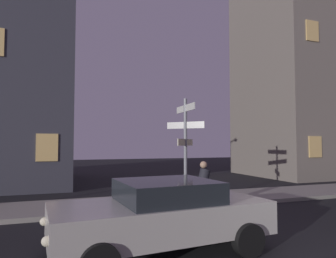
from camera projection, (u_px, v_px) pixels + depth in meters
The scene contains 5 objects.
sidewalk_kerb at pixel (197, 199), 11.27m from camera, with size 40.00×2.59×0.14m, color gray.
signpost at pixel (185, 140), 10.74m from camera, with size 1.04×1.63×3.65m.
car_near_right at pixel (162, 213), 5.99m from camera, with size 4.46×2.35×1.40m.
cyclist at pixel (205, 189), 9.28m from camera, with size 1.81×0.37×1.61m.
building_right_block at pixel (316, 39), 21.89m from camera, with size 10.40×6.93×19.70m.
Camera 1 is at (-4.84, -3.58, 2.13)m, focal length 32.05 mm.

